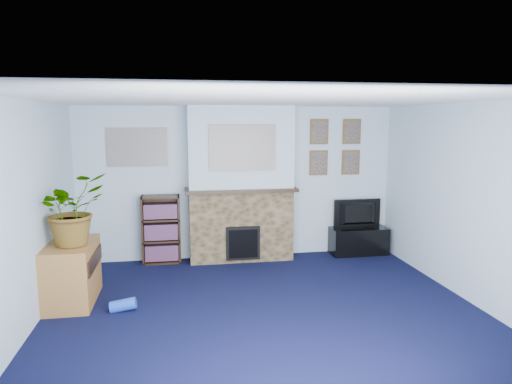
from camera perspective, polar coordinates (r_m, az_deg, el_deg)
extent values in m
cube|color=black|center=(5.42, 1.17, -14.76)|extent=(5.00, 4.50, 0.01)
cube|color=white|center=(4.97, 1.26, 11.48)|extent=(5.00, 4.50, 0.01)
cube|color=silver|center=(7.26, -2.12, 1.16)|extent=(5.00, 0.04, 2.40)
cube|color=silver|center=(2.96, 9.56, -10.50)|extent=(5.00, 0.04, 2.40)
cube|color=silver|center=(5.22, -26.92, -2.86)|extent=(0.04, 4.50, 2.40)
cube|color=silver|center=(6.05, 25.18, -1.24)|extent=(0.04, 4.50, 2.40)
cube|color=brown|center=(7.18, -1.89, -4.20)|extent=(1.60, 0.40, 1.10)
cube|color=brown|center=(7.00, -1.94, 5.41)|extent=(1.60, 0.40, 1.30)
cube|color=brown|center=(7.04, -1.88, 0.31)|extent=(1.72, 0.50, 0.05)
cube|color=brown|center=(7.03, -1.64, -6.41)|extent=(0.52, 0.08, 0.52)
cube|color=brown|center=(6.99, -1.60, -6.49)|extent=(0.44, 0.02, 0.44)
cube|color=gray|center=(6.79, -1.69, 5.55)|extent=(1.00, 0.03, 0.68)
cube|color=gray|center=(7.15, -14.60, 5.44)|extent=(0.90, 0.03, 0.58)
cube|color=brown|center=(7.45, 7.90, 7.46)|extent=(0.30, 0.03, 0.40)
cube|color=brown|center=(7.64, 11.88, 7.39)|extent=(0.30, 0.03, 0.40)
cube|color=brown|center=(7.48, 7.82, 3.63)|extent=(0.30, 0.03, 0.40)
cube|color=brown|center=(7.66, 11.76, 3.65)|extent=(0.30, 0.03, 0.40)
cube|color=black|center=(7.74, 12.69, -5.93)|extent=(0.93, 0.39, 0.44)
imported|color=black|center=(7.65, 12.75, -2.68)|extent=(0.80, 0.12, 0.46)
cube|color=black|center=(7.30, -11.71, -4.35)|extent=(0.58, 0.02, 1.05)
cube|color=black|center=(7.19, -13.94, -4.63)|extent=(0.03, 0.28, 1.05)
cube|color=black|center=(7.17, -9.55, -4.54)|extent=(0.03, 0.28, 1.05)
cube|color=black|center=(7.31, -11.62, -8.48)|extent=(0.56, 0.28, 0.03)
cube|color=black|center=(7.22, -11.70, -5.94)|extent=(0.56, 0.28, 0.03)
cube|color=black|center=(7.14, -11.79, -3.38)|extent=(0.56, 0.28, 0.03)
cube|color=black|center=(7.08, -11.88, -0.57)|extent=(0.56, 0.28, 0.03)
cube|color=black|center=(7.26, -11.66, -7.33)|extent=(0.50, 0.22, 0.24)
cube|color=black|center=(7.17, -11.75, -4.80)|extent=(0.50, 0.22, 0.24)
cube|color=black|center=(7.11, -11.83, -2.29)|extent=(0.50, 0.22, 0.22)
cube|color=#9D6932|center=(6.00, -21.99, -9.47)|extent=(0.52, 0.94, 0.73)
imported|color=#26661E|center=(5.75, -22.07, -2.01)|extent=(1.00, 1.00, 0.84)
cube|color=gold|center=(7.01, -1.63, 1.06)|extent=(0.11, 0.06, 0.15)
cylinder|color=#B2BFC6|center=(7.05, 0.23, 1.18)|extent=(0.05, 0.05, 0.15)
sphere|color=slate|center=(6.96, -6.33, 0.91)|extent=(0.13, 0.13, 0.13)
cylinder|color=yellow|center=(7.15, 4.14, 1.11)|extent=(0.07, 0.07, 0.13)
cube|color=#198C26|center=(6.02, -22.58, -11.57)|extent=(0.41, 0.38, 0.27)
sphere|color=orange|center=(6.43, -19.77, -10.58)|extent=(0.16, 0.16, 0.16)
cube|color=yellow|center=(6.38, -21.80, -10.66)|extent=(0.19, 0.19, 0.20)
cylinder|color=blue|center=(5.63, -16.28, -13.43)|extent=(0.31, 0.14, 0.18)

